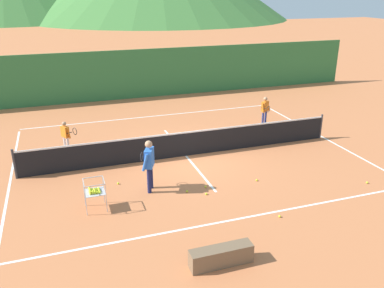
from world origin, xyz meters
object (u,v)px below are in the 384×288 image
object	(u,v)px
tennis_ball_2	(280,216)
student_0	(66,134)
ball_cart	(94,191)
tennis_ball_1	(206,187)
tennis_ball_3	(257,180)
tennis_ball_4	(118,183)
tennis_net	(186,144)
tennis_ball_6	(206,194)
tennis_ball_0	(187,191)
student_1	(265,108)
courtside_bench	(221,256)
tennis_ball_5	(367,183)
instructor	(149,161)

from	to	relation	value
tennis_ball_2	student_0	bearing A→B (deg)	127.73
ball_cart	tennis_ball_1	distance (m)	3.53
tennis_ball_3	tennis_ball_4	xyz separation A→B (m)	(-4.40, 1.24, 0.00)
tennis_ball_3	student_0	bearing A→B (deg)	140.94
tennis_net	student_0	distance (m)	4.68
tennis_ball_4	tennis_ball_6	world-z (taller)	same
tennis_ball_0	tennis_ball_6	world-z (taller)	same
student_1	tennis_ball_4	bearing A→B (deg)	-152.29
tennis_ball_3	courtside_bench	size ratio (longest dim) A/B	0.05
ball_cart	tennis_ball_5	distance (m)	8.71
tennis_ball_4	tennis_ball_3	bearing A→B (deg)	-15.81
tennis_ball_0	tennis_ball_3	distance (m)	2.44
tennis_net	tennis_ball_4	distance (m)	3.25
tennis_ball_5	courtside_bench	bearing A→B (deg)	-159.81
instructor	tennis_ball_2	distance (m)	4.22
tennis_ball_3	tennis_ball_5	xyz separation A→B (m)	(3.34, -1.33, 0.00)
tennis_ball_1	tennis_ball_2	bearing A→B (deg)	-60.20
courtside_bench	tennis_ball_6	bearing A→B (deg)	75.08
tennis_ball_0	student_0	bearing A→B (deg)	125.63
tennis_ball_2	tennis_ball_6	size ratio (longest dim) A/B	1.00
student_1	tennis_ball_2	distance (m)	8.20
student_1	tennis_ball_6	world-z (taller)	student_1
student_0	tennis_ball_2	world-z (taller)	student_0
tennis_net	student_1	distance (m)	5.20
tennis_ball_4	tennis_ball_1	bearing A→B (deg)	-23.55
tennis_ball_3	tennis_ball_4	size ratio (longest dim) A/B	1.00
tennis_ball_5	courtside_bench	xyz separation A→B (m)	(-6.13, -2.25, 0.20)
tennis_net	tennis_ball_1	distance (m)	2.73
tennis_ball_3	courtside_bench	bearing A→B (deg)	-127.82
tennis_ball_0	tennis_ball_1	bearing A→B (deg)	8.79
tennis_ball_3	tennis_ball_6	xyz separation A→B (m)	(-1.92, -0.35, 0.00)
student_0	tennis_ball_0	world-z (taller)	student_0
tennis_ball_4	courtside_bench	size ratio (longest dim) A/B	0.05
tennis_net	tennis_ball_3	world-z (taller)	tennis_net
tennis_net	tennis_ball_4	xyz separation A→B (m)	(-2.83, -1.54, -0.47)
instructor	student_1	distance (m)	8.02
instructor	courtside_bench	xyz separation A→B (m)	(0.71, -4.10, -0.78)
tennis_net	student_0	bearing A→B (deg)	155.50
student_1	student_0	bearing A→B (deg)	-177.20
tennis_ball_2	tennis_ball_5	xyz separation A→B (m)	(3.78, 0.90, 0.00)
tennis_ball_2	ball_cart	bearing A→B (deg)	156.21
tennis_ball_1	tennis_ball_6	distance (m)	0.48
tennis_ball_0	instructor	bearing A→B (deg)	154.17
tennis_ball_2	student_1	bearing A→B (deg)	64.71
tennis_ball_2	tennis_ball_3	world-z (taller)	same
instructor	tennis_ball_5	size ratio (longest dim) A/B	24.69
tennis_ball_0	tennis_ball_3	world-z (taller)	same
instructor	tennis_ball_3	bearing A→B (deg)	-8.38
student_0	tennis_ball_2	bearing A→B (deg)	-52.27
instructor	ball_cart	bearing A→B (deg)	-160.61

